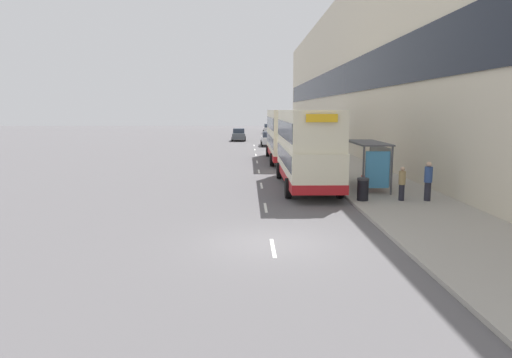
{
  "coord_description": "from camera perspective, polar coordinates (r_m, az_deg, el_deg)",
  "views": [
    {
      "loc": [
        -0.79,
        -14.41,
        4.31
      ],
      "look_at": [
        -0.24,
        15.59,
        -0.25
      ],
      "focal_mm": 32.0,
      "sensor_mm": 36.0,
      "label": 1
    }
  ],
  "objects": [
    {
      "name": "lane_mark_6",
      "position": [
        49.95,
        -0.15,
        3.7
      ],
      "size": [
        0.12,
        2.0,
        0.01
      ],
      "color": "silver",
      "rests_on": "ground_plane"
    },
    {
      "name": "pedestrian_1",
      "position": [
        22.43,
        20.72,
        -0.22
      ],
      "size": [
        0.36,
        0.36,
        1.82
      ],
      "color": "#23232D",
      "rests_on": "ground_plane"
    },
    {
      "name": "car_1",
      "position": [
        85.48,
        1.57,
        6.32
      ],
      "size": [
        1.95,
        4.49,
        1.71
      ],
      "color": "silver",
      "rests_on": "ground_plane"
    },
    {
      "name": "litter_bin",
      "position": [
        21.7,
        13.21,
        -1.25
      ],
      "size": [
        0.55,
        0.55,
        1.05
      ],
      "color": "black",
      "rests_on": "ground_plane"
    },
    {
      "name": "lane_mark_3",
      "position": [
        32.09,
        0.36,
        0.93
      ],
      "size": [
        0.12,
        2.0,
        0.01
      ],
      "color": "silver",
      "rests_on": "ground_plane"
    },
    {
      "name": "lane_mark_2",
      "position": [
        26.17,
        0.69,
        -0.82
      ],
      "size": [
        0.12,
        2.0,
        0.01
      ],
      "color": "silver",
      "rests_on": "ground_plane"
    },
    {
      "name": "lane_mark_1",
      "position": [
        20.29,
        1.2,
        -3.6
      ],
      "size": [
        0.12,
        2.0,
        0.01
      ],
      "color": "silver",
      "rests_on": "ground_plane"
    },
    {
      "name": "lane_mark_7",
      "position": [
        55.92,
        -0.25,
        4.23
      ],
      "size": [
        0.12,
        2.0,
        0.01
      ],
      "color": "silver",
      "rests_on": "ground_plane"
    },
    {
      "name": "ground_plane",
      "position": [
        15.06,
        2.02,
        -7.99
      ],
      "size": [
        220.0,
        220.0,
        0.0
      ],
      "primitive_type": "plane",
      "color": "#5B595B"
    },
    {
      "name": "lane_mark_5",
      "position": [
        43.99,
        -0.02,
        3.03
      ],
      "size": [
        0.12,
        2.0,
        0.01
      ],
      "color": "silver",
      "rests_on": "ground_plane"
    },
    {
      "name": "double_decker_bus_ahead",
      "position": [
        38.65,
        3.63,
        5.62
      ],
      "size": [
        2.85,
        11.39,
        4.3
      ],
      "color": "beige",
      "rests_on": "ground_plane"
    },
    {
      "name": "pedestrian_3",
      "position": [
        28.36,
        15.95,
        1.77
      ],
      "size": [
        0.36,
        0.36,
        1.84
      ],
      "color": "#23232D",
      "rests_on": "ground_plane"
    },
    {
      "name": "double_decker_bus_near",
      "position": [
        25.46,
        6.33,
        4.03
      ],
      "size": [
        2.85,
        10.16,
        4.3
      ],
      "color": "beige",
      "rests_on": "ground_plane"
    },
    {
      "name": "lane_mark_0",
      "position": [
        14.5,
        2.14,
        -8.62
      ],
      "size": [
        0.12,
        2.0,
        0.01
      ],
      "color": "silver",
      "rests_on": "ground_plane"
    },
    {
      "name": "bus_shelter",
      "position": [
        24.75,
        14.34,
        2.73
      ],
      "size": [
        1.6,
        4.2,
        2.48
      ],
      "color": "#4C4C51",
      "rests_on": "ground_plane"
    },
    {
      "name": "pedestrian_2",
      "position": [
        27.07,
        9.95,
        1.4
      ],
      "size": [
        0.32,
        0.32,
        1.6
      ],
      "color": "#23232D",
      "rests_on": "ground_plane"
    },
    {
      "name": "pavement",
      "position": [
        53.58,
        6.78,
        4.04
      ],
      "size": [
        5.0,
        93.0,
        0.14
      ],
      "color": "#A39E93",
      "rests_on": "ground_plane"
    },
    {
      "name": "pedestrian_at_shelter",
      "position": [
        22.13,
        17.78,
        -0.51
      ],
      "size": [
        0.31,
        0.31,
        1.58
      ],
      "color": "#23232D",
      "rests_on": "ground_plane"
    },
    {
      "name": "car_0",
      "position": [
        64.52,
        -2.16,
        5.56
      ],
      "size": [
        1.97,
        4.53,
        1.72
      ],
      "rotation": [
        0.0,
        0.0,
        3.14
      ],
      "color": "#4C5156",
      "rests_on": "ground_plane"
    },
    {
      "name": "car_2",
      "position": [
        55.37,
        1.66,
        5.05
      ],
      "size": [
        2.0,
        4.59,
        1.7
      ],
      "color": "silver",
      "rests_on": "ground_plane"
    },
    {
      "name": "lane_mark_4",
      "position": [
        38.04,
        0.14,
        2.14
      ],
      "size": [
        0.12,
        2.0,
        0.01
      ],
      "color": "silver",
      "rests_on": "ground_plane"
    },
    {
      "name": "terrace_facade",
      "position": [
        54.24,
        11.22,
        12.6
      ],
      "size": [
        3.1,
        93.0,
        16.43
      ],
      "color": "beige",
      "rests_on": "ground_plane"
    }
  ]
}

